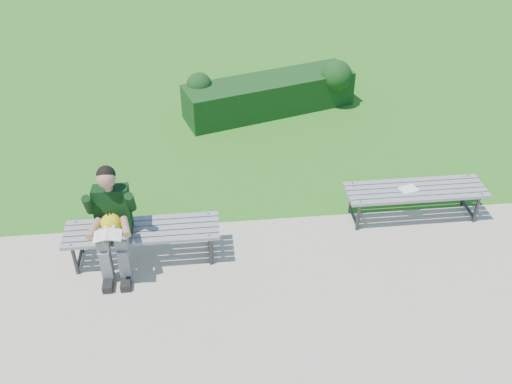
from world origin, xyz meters
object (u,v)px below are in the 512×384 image
object	(u,v)px
bench_left	(142,233)
paper_sheet	(409,189)
seated_boy	(112,219)
bench_right	(415,192)
hedge	(273,93)

from	to	relation	value
bench_left	paper_sheet	size ratio (longest dim) A/B	7.13
seated_boy	bench_right	bearing A→B (deg)	8.23
hedge	paper_sheet	size ratio (longest dim) A/B	12.09
hedge	paper_sheet	distance (m)	3.50
paper_sheet	bench_right	bearing A→B (deg)	0.00
seated_boy	paper_sheet	size ratio (longest dim) A/B	5.21
bench_left	bench_right	world-z (taller)	same
hedge	bench_right	distance (m)	3.54
bench_right	paper_sheet	bearing A→B (deg)	180.00
hedge	paper_sheet	xyz separation A→B (m)	(1.33, -3.24, 0.13)
seated_boy	paper_sheet	world-z (taller)	seated_boy
bench_right	paper_sheet	distance (m)	0.12
bench_left	seated_boy	distance (m)	0.43
seated_boy	bench_left	bearing A→B (deg)	17.33
hedge	bench_left	world-z (taller)	hedge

